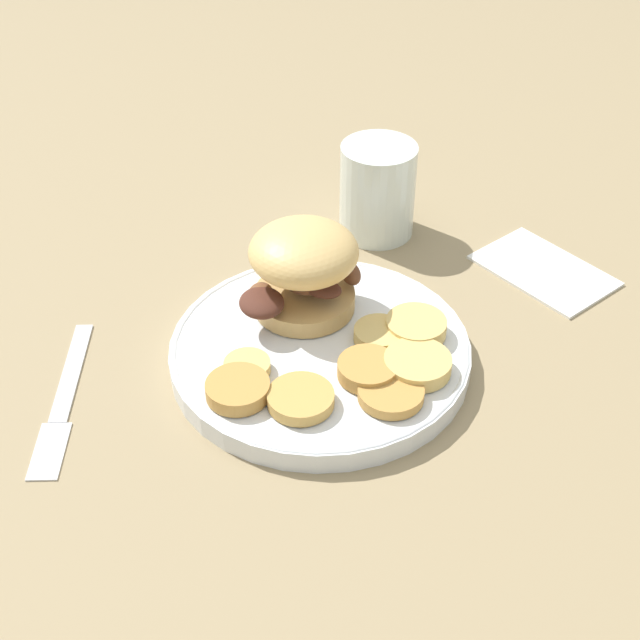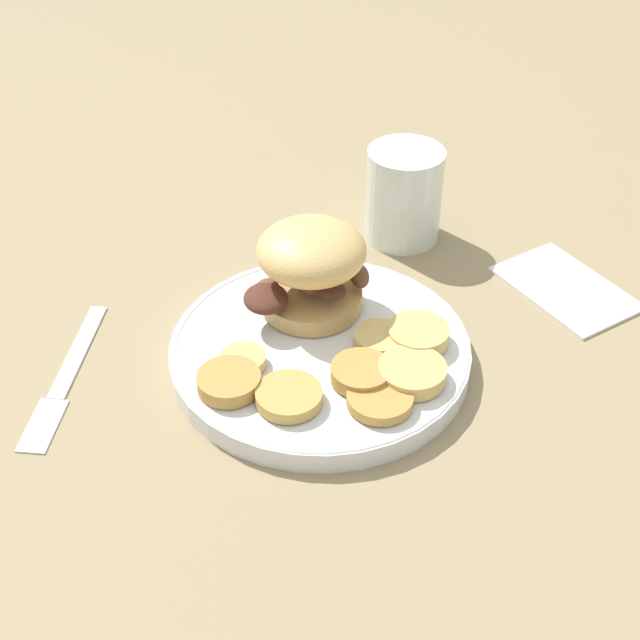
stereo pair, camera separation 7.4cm
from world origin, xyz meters
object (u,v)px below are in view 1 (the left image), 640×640
object	(u,v)px
drinking_glass	(377,190)
fork	(64,398)
dinner_plate	(320,351)
sandwich	(302,267)

from	to	relation	value
drinking_glass	fork	bearing A→B (deg)	-112.66
fork	drinking_glass	bearing A→B (deg)	67.34
dinner_plate	sandwich	world-z (taller)	sandwich
sandwich	fork	distance (m)	0.23
drinking_glass	sandwich	bearing A→B (deg)	-91.32
dinner_plate	fork	size ratio (longest dim) A/B	1.48
dinner_plate	sandwich	distance (m)	0.07
dinner_plate	drinking_glass	distance (m)	0.22
fork	dinner_plate	bearing A→B (deg)	36.58
sandwich	fork	world-z (taller)	sandwich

